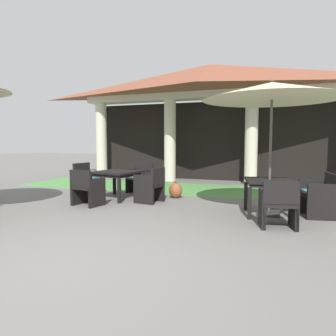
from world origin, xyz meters
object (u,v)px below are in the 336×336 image
object	(u,v)px
patio_chair_near_foreground_south	(278,204)
patio_chair_mid_left_east	(150,186)
patio_umbrella_near_foreground	(272,92)
terracotta_urn	(176,190)
patio_chair_mid_left_south	(87,188)
patio_table_near_foreground	(269,184)
patio_chair_mid_left_west	(87,180)
patio_chair_near_foreground_east	(319,195)
patio_table_mid_left	(116,175)
patio_chair_mid_left_north	(140,178)

from	to	relation	value
patio_chair_near_foreground_south	patio_chair_mid_left_east	xyz separation A→B (m)	(-2.90, 1.32, 0.01)
patio_umbrella_near_foreground	terracotta_urn	bearing A→B (deg)	153.41
patio_chair_near_foreground_south	terracotta_urn	world-z (taller)	patio_chair_near_foreground_south
patio_umbrella_near_foreground	patio_chair_mid_left_south	world-z (taller)	patio_umbrella_near_foreground
patio_table_near_foreground	patio_chair_near_foreground_south	distance (m)	0.96
patio_chair_mid_left_west	terracotta_urn	bearing A→B (deg)	109.54
patio_umbrella_near_foreground	patio_chair_mid_left_west	bearing A→B (deg)	170.59
patio_umbrella_near_foreground	patio_chair_near_foreground_east	world-z (taller)	patio_umbrella_near_foreground
patio_chair_near_foreground_east	patio_chair_mid_left_east	bearing A→B (deg)	75.86
patio_table_mid_left	patio_chair_mid_left_west	distance (m)	1.07
patio_umbrella_near_foreground	terracotta_urn	size ratio (longest dim) A/B	5.70
patio_chair_near_foreground_south	patio_chair_mid_left_north	distance (m)	4.52
patio_chair_mid_left_north	patio_chair_mid_left_south	xyz separation A→B (m)	(-0.39, -2.06, -0.01)
patio_chair_mid_left_south	patio_chair_mid_left_west	distance (m)	1.49
patio_umbrella_near_foreground	terracotta_urn	world-z (taller)	patio_umbrella_near_foreground
patio_chair_near_foreground_south	patio_umbrella_near_foreground	bearing A→B (deg)	90.00
patio_chair_near_foreground_south	patio_chair_mid_left_north	xyz separation A→B (m)	(-3.73, 2.55, 0.02)
patio_chair_mid_left_east	patio_chair_mid_left_south	distance (m)	1.48
patio_chair_near_foreground_east	patio_chair_near_foreground_south	bearing A→B (deg)	134.92
patio_table_mid_left	patio_umbrella_near_foreground	bearing A→B (deg)	-9.04
patio_umbrella_near_foreground	patio_chair_mid_left_south	xyz separation A→B (m)	(-3.95, -0.43, -2.01)
patio_chair_mid_left_north	patio_chair_mid_left_south	bearing A→B (deg)	90.00
patio_chair_near_foreground_east	terracotta_urn	xyz separation A→B (m)	(-3.27, 1.00, -0.22)
patio_chair_near_foreground_south	patio_chair_mid_left_south	bearing A→B (deg)	162.73
patio_table_near_foreground	terracotta_urn	size ratio (longest dim) A/B	2.22
patio_chair_near_foreground_east	patio_chair_mid_left_south	bearing A→B (deg)	86.53
patio_chair_near_foreground_south	patio_chair_mid_left_north	bearing A→B (deg)	135.17
patio_chair_near_foreground_east	patio_table_mid_left	bearing A→B (deg)	74.28
patio_chair_mid_left_south	terracotta_urn	size ratio (longest dim) A/B	1.75
patio_chair_mid_left_north	patio_umbrella_near_foreground	bearing A→B (deg)	166.21
patio_umbrella_near_foreground	patio_chair_mid_left_east	world-z (taller)	patio_umbrella_near_foreground
patio_table_near_foreground	terracotta_urn	distance (m)	2.65
patio_chair_near_foreground_south	patio_chair_mid_left_north	size ratio (longest dim) A/B	0.98
patio_chair_near_foreground_south	patio_chair_near_foreground_east	size ratio (longest dim) A/B	0.96
patio_table_mid_left	patio_chair_mid_left_west	bearing A→B (deg)	169.23
patio_umbrella_near_foreground	patio_table_mid_left	size ratio (longest dim) A/B	2.32
patio_umbrella_near_foreground	patio_table_near_foreground	bearing A→B (deg)	-104.04
patio_chair_near_foreground_east	patio_table_near_foreground	bearing A→B (deg)	90.00
patio_umbrella_near_foreground	patio_chair_near_foreground_east	distance (m)	2.21
patio_chair_mid_left_north	patio_chair_mid_left_east	distance (m)	1.48
patio_umbrella_near_foreground	patio_chair_near_foreground_east	bearing A→B (deg)	10.52
patio_chair_mid_left_north	terracotta_urn	bearing A→B (deg)	170.31
patio_chair_near_foreground_south	patio_chair_near_foreground_east	bearing A→B (deg)	44.92
patio_table_near_foreground	patio_chair_mid_left_west	distance (m)	4.86
patio_chair_mid_left_south	patio_table_near_foreground	bearing A→B (deg)	17.00
patio_chair_near_foreground_south	patio_chair_mid_left_east	size ratio (longest dim) A/B	0.97
patio_chair_mid_left_north	patio_chair_mid_left_east	xyz separation A→B (m)	(0.83, -1.23, -0.01)
patio_chair_near_foreground_east	patio_chair_mid_left_west	bearing A→B (deg)	73.26
patio_chair_near_foreground_east	patio_chair_mid_left_west	size ratio (longest dim) A/B	0.98
patio_table_mid_left	patio_chair_mid_left_west	size ratio (longest dim) A/B	1.32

